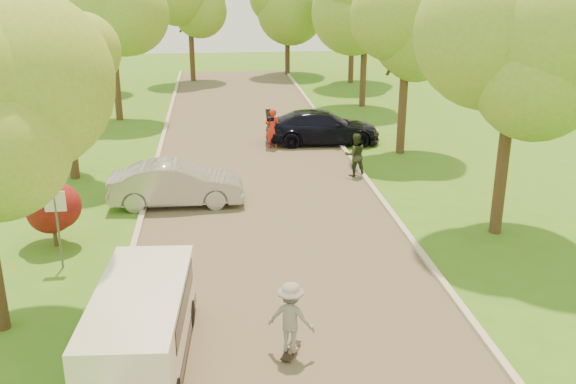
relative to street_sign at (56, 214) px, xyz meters
name	(u,v)px	position (x,y,z in m)	size (l,w,h in m)	color
ground	(295,334)	(5.80, -4.00, -1.56)	(100.00, 100.00, 0.00)	#3B6F1A
road	(265,207)	(5.80, 4.00, -1.56)	(8.00, 60.00, 0.01)	#4C4438
curb_left	(143,210)	(1.75, 4.00, -1.50)	(0.18, 60.00, 0.12)	#B2AD9E
curb_right	(382,200)	(9.85, 4.00, -1.50)	(0.18, 60.00, 0.12)	#B2AD9E
street_sign	(56,214)	(0.00, 0.00, 0.00)	(0.55, 0.06, 2.17)	#59595E
red_shrub	(52,211)	(-0.50, 1.50, -0.47)	(1.70, 1.70, 1.95)	#382619
tree_l_midb	(67,57)	(-1.01, 8.00, 3.02)	(4.30, 4.20, 6.62)	#382619
tree_l_far	(115,13)	(-0.59, 18.00, 3.90)	(4.92, 4.80, 7.79)	#382619
tree_r_mida	(523,48)	(12.82, 1.00, 3.97)	(5.13, 5.00, 7.95)	#382619
tree_r_midb	(411,39)	(12.40, 10.00, 3.32)	(4.51, 4.40, 7.01)	#382619
tree_r_far	(370,2)	(13.03, 20.00, 4.27)	(5.33, 5.20, 8.34)	#382619
tree_bg_a	(93,7)	(-2.98, 26.00, 3.75)	(5.12, 5.00, 7.72)	#382619
tree_bg_b	(356,1)	(14.02, 28.00, 3.97)	(5.12, 5.00, 7.95)	#382619
tree_bg_c	(193,8)	(3.01, 30.00, 3.46)	(4.92, 4.80, 7.33)	#382619
tree_bg_d	(290,1)	(10.02, 32.00, 3.75)	(5.12, 5.00, 7.72)	#382619
minivan	(142,325)	(2.60, -4.74, -0.69)	(2.04, 4.55, 1.66)	white
silver_sedan	(177,184)	(2.87, 4.59, -0.82)	(1.57, 4.51, 1.49)	#A0A0A5
dark_sedan	(322,127)	(9.10, 12.00, -0.81)	(2.11, 5.20, 1.51)	black
longboard	(291,350)	(5.62, -4.78, -1.48)	(0.53, 0.81, 0.09)	black
skateboarder	(291,317)	(5.62, -4.78, -0.69)	(1.00, 0.57, 1.55)	gray
person_striped	(272,129)	(6.74, 11.40, -0.67)	(0.65, 0.43, 1.79)	red
person_olive	(355,155)	(9.53, 7.00, -0.71)	(0.83, 0.64, 1.70)	#27301C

